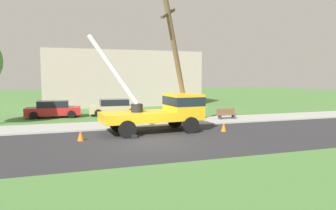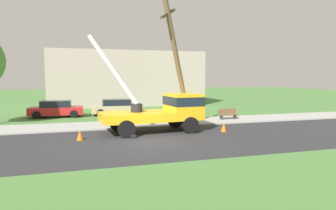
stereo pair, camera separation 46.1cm
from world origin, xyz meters
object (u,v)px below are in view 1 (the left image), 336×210
Objects in this scene: utility_truck at (164,109)px; traffic_cone_behind at (81,136)px; park_bench at (226,114)px; parked_sedan_tan at (114,107)px; parked_sedan_red at (53,109)px; leaning_utility_pole at (177,64)px; traffic_cone_ahead at (224,127)px.

traffic_cone_behind is at bearing -165.87° from utility_truck.
parked_sedan_tan is at bearing 142.95° from park_bench.
park_bench is at bearing 22.05° from traffic_cone_behind.
utility_truck is 1.55× the size of parked_sedan_red.
parked_sedan_red is at bearing 132.08° from leaning_utility_pole.
leaning_utility_pole is at bearing -47.92° from parked_sedan_red.
parked_sedan_tan reaches higher than traffic_cone_ahead.
parked_sedan_tan is at bearing 107.69° from leaning_utility_pole.
traffic_cone_ahead is 0.13× the size of parked_sedan_red.
parked_sedan_red is at bearing 99.15° from traffic_cone_behind.
utility_truck is 7.11m from park_bench.
utility_truck is 3.91m from traffic_cone_ahead.
parked_sedan_red is at bearing 155.42° from park_bench.
leaning_utility_pole reaches higher than traffic_cone_behind.
traffic_cone_ahead is 0.13× the size of parked_sedan_tan.
traffic_cone_ahead is (2.48, -1.72, -3.96)m from leaning_utility_pole.
parked_sedan_red and parked_sedan_tan have the same top height.
traffic_cone_behind is 0.13× the size of parked_sedan_red.
utility_truck is at bearing -152.00° from park_bench.
traffic_cone_ahead is at bearing -63.31° from parked_sedan_tan.
leaning_utility_pole is 4.98m from traffic_cone_ahead.
park_bench reaches higher than traffic_cone_ahead.
utility_truck is at bearing -153.82° from leaning_utility_pole.
park_bench is at bearing 28.36° from leaning_utility_pole.
traffic_cone_behind is at bearing -163.68° from leaning_utility_pole.
park_bench is at bearing 59.24° from traffic_cone_ahead.
leaning_utility_pole is 12.33m from parked_sedan_red.
utility_truck reaches higher than parked_sedan_red.
park_bench is (2.68, 4.50, 0.18)m from traffic_cone_ahead.
leaning_utility_pole is at bearing -72.31° from parked_sedan_tan.
traffic_cone_behind is at bearing -179.33° from traffic_cone_ahead.
leaning_utility_pole is at bearing 16.32° from traffic_cone_behind.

